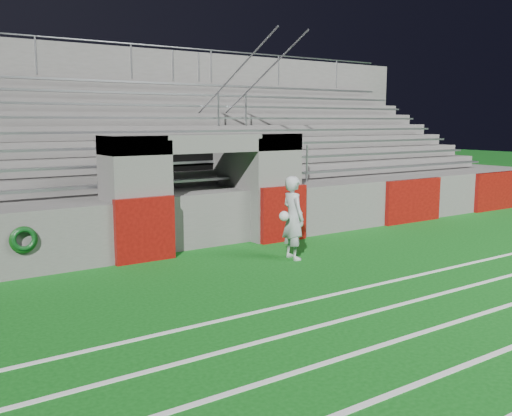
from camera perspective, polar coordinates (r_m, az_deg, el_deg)
ground at (r=10.60m, az=4.67°, el=-7.19°), size 90.00×90.00×0.00m
stadium_structure at (r=17.18m, az=-12.33°, el=3.79°), size 26.00×8.48×5.42m
goalkeeper_with_ball at (r=12.00m, az=3.73°, el=-0.98°), size 0.68×0.69×1.77m
hose_coil at (r=11.26m, az=-22.21°, el=-2.94°), size 0.51×0.14×0.51m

